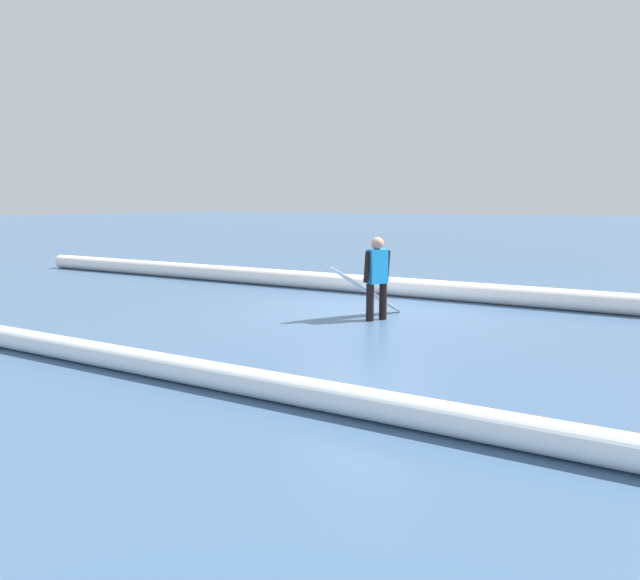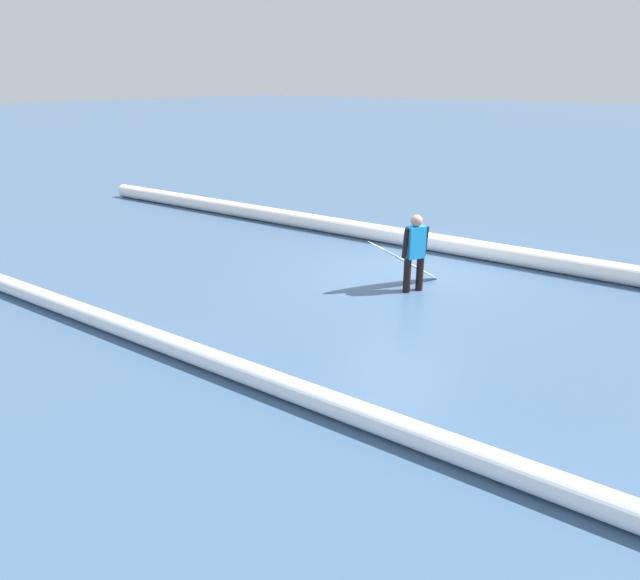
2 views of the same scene
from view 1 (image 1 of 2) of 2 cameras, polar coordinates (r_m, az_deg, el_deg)
name	(u,v)px [view 1 (image 1 of 2)]	position (r m, az deg, el deg)	size (l,w,h in m)	color
ground_plane	(362,311)	(11.34, 4.12, -2.03)	(178.75, 178.75, 0.00)	#3E5C7E
surfer	(377,274)	(10.35, 5.57, 1.54)	(0.33, 0.54, 1.48)	black
surfboard	(365,290)	(10.68, 4.45, 0.02)	(0.96, 1.67, 1.04)	white
wave_crest_foreground	(384,286)	(13.32, 6.23, 0.42)	(0.41, 0.41, 22.39)	white
wave_crest_midground	(237,380)	(6.54, -8.06, -8.67)	(0.31, 0.31, 20.58)	white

